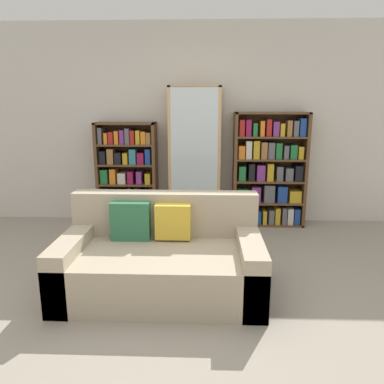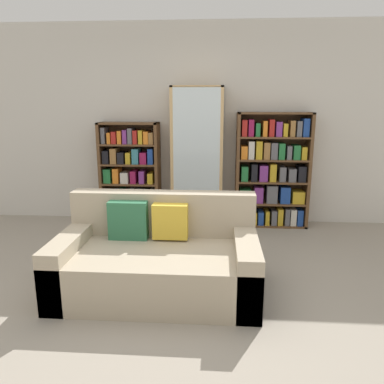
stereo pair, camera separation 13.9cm
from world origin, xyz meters
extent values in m
plane|color=gray|center=(0.00, 0.00, 0.00)|extent=(16.00, 16.00, 0.00)
cube|color=beige|center=(0.00, 2.51, 1.35)|extent=(6.89, 0.06, 2.70)
cube|color=tan|center=(-0.13, 0.31, 0.20)|extent=(1.75, 0.98, 0.41)
cube|color=tan|center=(-0.13, 0.70, 0.62)|extent=(1.75, 0.20, 0.42)
cube|color=tan|center=(-0.91, 0.31, 0.26)|extent=(0.20, 0.98, 0.53)
cube|color=tan|center=(0.64, 0.31, 0.26)|extent=(0.20, 0.98, 0.53)
cube|color=#2D6B47|center=(-0.44, 0.54, 0.59)|extent=(0.36, 0.12, 0.36)
cube|color=gold|center=(-0.05, 0.54, 0.59)|extent=(0.32, 0.12, 0.32)
cube|color=brown|center=(-1.21, 2.30, 0.70)|extent=(0.04, 0.32, 1.39)
cube|color=brown|center=(-0.44, 2.30, 0.70)|extent=(0.04, 0.32, 1.39)
cube|color=brown|center=(-0.83, 2.30, 1.38)|extent=(0.81, 0.32, 0.02)
cube|color=brown|center=(-0.83, 2.30, 0.01)|extent=(0.81, 0.32, 0.02)
cube|color=brown|center=(-0.83, 2.45, 0.70)|extent=(0.81, 0.01, 1.39)
cube|color=brown|center=(-0.83, 2.30, 0.29)|extent=(0.73, 0.32, 0.02)
cube|color=brown|center=(-0.83, 2.30, 0.56)|extent=(0.73, 0.32, 0.02)
cube|color=brown|center=(-0.83, 2.30, 0.83)|extent=(0.73, 0.32, 0.02)
cube|color=brown|center=(-0.83, 2.30, 1.10)|extent=(0.73, 0.32, 0.02)
cube|color=olive|center=(-1.13, 2.29, 0.11)|extent=(0.08, 0.24, 0.18)
cube|color=#7A3384|center=(-1.00, 2.29, 0.13)|extent=(0.08, 0.24, 0.21)
cube|color=gold|center=(-0.88, 2.29, 0.12)|extent=(0.09, 0.24, 0.18)
cube|color=#7A3384|center=(-0.77, 2.29, 0.13)|extent=(0.09, 0.24, 0.21)
cube|color=gold|center=(-0.65, 2.29, 0.10)|extent=(0.07, 0.24, 0.14)
cube|color=orange|center=(-0.53, 2.29, 0.12)|extent=(0.07, 0.24, 0.20)
cube|color=beige|center=(-1.14, 2.29, 0.38)|extent=(0.08, 0.24, 0.14)
cube|color=#1E4293|center=(-1.05, 2.29, 0.38)|extent=(0.06, 0.24, 0.16)
cube|color=#237038|center=(-0.96, 2.29, 0.40)|extent=(0.07, 0.24, 0.18)
cube|color=teal|center=(-0.87, 2.29, 0.38)|extent=(0.06, 0.24, 0.16)
cube|color=#5B5B60|center=(-0.79, 2.29, 0.41)|extent=(0.06, 0.24, 0.21)
cube|color=#5B5B60|center=(-0.69, 2.29, 0.41)|extent=(0.07, 0.24, 0.20)
cube|color=black|center=(-0.61, 2.29, 0.39)|extent=(0.08, 0.24, 0.16)
cube|color=beige|center=(-0.52, 2.29, 0.40)|extent=(0.06, 0.24, 0.18)
cube|color=#237038|center=(-1.13, 2.29, 0.67)|extent=(0.10, 0.24, 0.19)
cube|color=orange|center=(-1.01, 2.29, 0.68)|extent=(0.08, 0.24, 0.20)
cube|color=beige|center=(-0.89, 2.29, 0.65)|extent=(0.11, 0.24, 0.15)
cube|color=#8E1947|center=(-0.77, 2.29, 0.66)|extent=(0.08, 0.24, 0.17)
cube|color=#7A3384|center=(-0.65, 2.29, 0.66)|extent=(0.07, 0.24, 0.17)
cube|color=gold|center=(-0.53, 2.29, 0.65)|extent=(0.07, 0.24, 0.14)
cube|color=black|center=(-1.13, 2.29, 0.93)|extent=(0.08, 0.24, 0.17)
cube|color=olive|center=(-1.03, 2.29, 0.95)|extent=(0.08, 0.24, 0.21)
cube|color=black|center=(-0.93, 2.29, 0.92)|extent=(0.09, 0.24, 0.15)
cube|color=gold|center=(-0.83, 2.29, 0.92)|extent=(0.06, 0.24, 0.15)
cube|color=teal|center=(-0.73, 2.29, 0.95)|extent=(0.09, 0.24, 0.20)
cube|color=#8E1947|center=(-0.62, 2.29, 0.92)|extent=(0.09, 0.24, 0.16)
cube|color=#1E4293|center=(-0.52, 2.29, 0.95)|extent=(0.07, 0.24, 0.21)
cube|color=#5B5B60|center=(-1.15, 2.29, 1.22)|extent=(0.05, 0.24, 0.21)
cube|color=orange|center=(-1.08, 2.29, 1.19)|extent=(0.05, 0.24, 0.15)
cube|color=#AD231E|center=(-1.01, 2.29, 1.19)|extent=(0.06, 0.24, 0.16)
cube|color=orange|center=(-0.93, 2.29, 1.20)|extent=(0.05, 0.24, 0.17)
cube|color=#7A3384|center=(-0.86, 2.29, 1.21)|extent=(0.06, 0.24, 0.19)
cube|color=#5B5B60|center=(-0.79, 2.29, 1.22)|extent=(0.06, 0.24, 0.21)
cube|color=#AD231E|center=(-0.72, 2.29, 1.20)|extent=(0.06, 0.24, 0.18)
cube|color=gold|center=(-0.65, 2.29, 1.20)|extent=(0.05, 0.24, 0.18)
cube|color=orange|center=(-0.58, 2.29, 1.20)|extent=(0.06, 0.24, 0.17)
cube|color=olive|center=(-0.51, 2.29, 1.19)|extent=(0.06, 0.24, 0.15)
cube|color=tan|center=(-0.22, 2.28, 0.93)|extent=(0.04, 0.36, 1.86)
cube|color=tan|center=(0.42, 2.28, 0.93)|extent=(0.04, 0.36, 1.86)
cube|color=tan|center=(0.10, 2.28, 1.85)|extent=(0.69, 0.36, 0.02)
cube|color=tan|center=(0.10, 2.28, 0.01)|extent=(0.69, 0.36, 0.02)
cube|color=tan|center=(0.10, 2.45, 0.93)|extent=(0.69, 0.01, 1.86)
cube|color=silver|center=(0.10, 2.10, 0.93)|extent=(0.61, 0.01, 1.84)
cube|color=tan|center=(0.10, 2.28, 0.33)|extent=(0.61, 0.32, 0.02)
cube|color=tan|center=(0.10, 2.28, 0.63)|extent=(0.61, 0.32, 0.02)
cube|color=tan|center=(0.10, 2.28, 0.93)|extent=(0.61, 0.32, 0.02)
cube|color=tan|center=(0.10, 2.28, 1.23)|extent=(0.61, 0.32, 0.02)
cube|color=tan|center=(0.10, 2.28, 1.54)|extent=(0.61, 0.32, 0.02)
cylinder|color=silver|center=(-0.12, 2.27, 0.06)|extent=(0.01, 0.01, 0.08)
cone|color=silver|center=(-0.12, 2.27, 0.15)|extent=(0.08, 0.08, 0.10)
cylinder|color=silver|center=(-0.01, 2.30, 0.06)|extent=(0.01, 0.01, 0.08)
cone|color=silver|center=(-0.01, 2.30, 0.15)|extent=(0.08, 0.08, 0.10)
cylinder|color=silver|center=(0.10, 2.28, 0.06)|extent=(0.01, 0.01, 0.08)
cone|color=silver|center=(0.10, 2.28, 0.15)|extent=(0.08, 0.08, 0.10)
cylinder|color=silver|center=(0.21, 2.27, 0.06)|extent=(0.01, 0.01, 0.08)
cone|color=silver|center=(0.21, 2.27, 0.15)|extent=(0.08, 0.08, 0.10)
cylinder|color=silver|center=(0.33, 2.28, 0.06)|extent=(0.01, 0.01, 0.08)
cone|color=silver|center=(0.33, 2.28, 0.15)|extent=(0.08, 0.08, 0.10)
cylinder|color=silver|center=(-0.12, 2.29, 0.37)|extent=(0.01, 0.01, 0.07)
cone|color=silver|center=(-0.12, 2.29, 0.44)|extent=(0.08, 0.08, 0.08)
cylinder|color=silver|center=(-0.01, 2.27, 0.37)|extent=(0.01, 0.01, 0.07)
cone|color=silver|center=(-0.01, 2.27, 0.44)|extent=(0.08, 0.08, 0.08)
cylinder|color=silver|center=(0.10, 2.29, 0.37)|extent=(0.01, 0.01, 0.07)
cone|color=silver|center=(0.10, 2.29, 0.44)|extent=(0.08, 0.08, 0.08)
cylinder|color=silver|center=(0.21, 2.27, 0.37)|extent=(0.01, 0.01, 0.07)
cone|color=silver|center=(0.21, 2.27, 0.44)|extent=(0.08, 0.08, 0.08)
cylinder|color=silver|center=(0.33, 2.27, 0.37)|extent=(0.01, 0.01, 0.07)
cone|color=silver|center=(0.33, 2.27, 0.44)|extent=(0.08, 0.08, 0.08)
cylinder|color=silver|center=(-0.09, 2.30, 0.68)|extent=(0.01, 0.01, 0.08)
cone|color=silver|center=(-0.09, 2.30, 0.78)|extent=(0.09, 0.09, 0.10)
cylinder|color=silver|center=(0.10, 2.26, 0.68)|extent=(0.01, 0.01, 0.08)
cone|color=silver|center=(0.10, 2.26, 0.78)|extent=(0.09, 0.09, 0.10)
cylinder|color=silver|center=(0.29, 2.29, 0.68)|extent=(0.01, 0.01, 0.08)
cone|color=silver|center=(0.29, 2.29, 0.78)|extent=(0.09, 0.09, 0.10)
cylinder|color=silver|center=(-0.11, 2.27, 0.98)|extent=(0.01, 0.01, 0.08)
cone|color=silver|center=(-0.11, 2.27, 1.07)|extent=(0.09, 0.09, 0.09)
cylinder|color=silver|center=(0.03, 2.29, 0.98)|extent=(0.01, 0.01, 0.08)
cone|color=silver|center=(0.03, 2.29, 1.07)|extent=(0.09, 0.09, 0.09)
cylinder|color=silver|center=(0.17, 2.28, 0.98)|extent=(0.01, 0.01, 0.08)
cone|color=silver|center=(0.17, 2.28, 1.07)|extent=(0.09, 0.09, 0.09)
cylinder|color=silver|center=(0.31, 2.27, 0.98)|extent=(0.01, 0.01, 0.08)
cone|color=silver|center=(0.31, 2.27, 1.07)|extent=(0.09, 0.09, 0.09)
cylinder|color=silver|center=(-0.12, 2.28, 1.29)|extent=(0.01, 0.01, 0.09)
cone|color=silver|center=(-0.12, 2.28, 1.39)|extent=(0.08, 0.08, 0.11)
cylinder|color=silver|center=(-0.01, 2.29, 1.29)|extent=(0.01, 0.01, 0.09)
cone|color=silver|center=(-0.01, 2.29, 1.39)|extent=(0.08, 0.08, 0.11)
cylinder|color=silver|center=(0.10, 2.28, 1.29)|extent=(0.01, 0.01, 0.09)
cone|color=silver|center=(0.10, 2.28, 1.39)|extent=(0.08, 0.08, 0.11)
cylinder|color=silver|center=(0.21, 2.27, 1.29)|extent=(0.01, 0.01, 0.09)
cone|color=silver|center=(0.21, 2.27, 1.39)|extent=(0.08, 0.08, 0.11)
cylinder|color=silver|center=(0.33, 2.28, 1.29)|extent=(0.01, 0.01, 0.09)
cone|color=silver|center=(0.33, 2.28, 1.39)|extent=(0.08, 0.08, 0.11)
cylinder|color=silver|center=(-0.13, 2.29, 1.58)|extent=(0.01, 0.01, 0.07)
cone|color=silver|center=(-0.13, 2.29, 1.66)|extent=(0.07, 0.07, 0.08)
cylinder|color=silver|center=(-0.04, 2.29, 1.58)|extent=(0.01, 0.01, 0.07)
cone|color=silver|center=(-0.04, 2.29, 1.66)|extent=(0.07, 0.07, 0.08)
cylinder|color=silver|center=(0.05, 2.26, 1.58)|extent=(0.01, 0.01, 0.07)
cone|color=silver|center=(0.05, 2.26, 1.66)|extent=(0.07, 0.07, 0.08)
cylinder|color=silver|center=(0.15, 2.27, 1.58)|extent=(0.01, 0.01, 0.07)
cone|color=silver|center=(0.15, 2.27, 1.66)|extent=(0.07, 0.07, 0.08)
cylinder|color=silver|center=(0.24, 2.30, 1.58)|extent=(0.01, 0.01, 0.07)
cone|color=silver|center=(0.24, 2.30, 1.66)|extent=(0.07, 0.07, 0.08)
cylinder|color=silver|center=(0.34, 2.29, 1.58)|extent=(0.01, 0.01, 0.07)
cone|color=silver|center=(0.34, 2.29, 1.66)|extent=(0.07, 0.07, 0.08)
cube|color=brown|center=(0.64, 2.30, 0.77)|extent=(0.04, 0.32, 1.53)
cube|color=brown|center=(1.58, 2.30, 0.77)|extent=(0.04, 0.32, 1.53)
cube|color=brown|center=(1.11, 2.30, 1.52)|extent=(0.97, 0.32, 0.02)
cube|color=brown|center=(1.11, 2.30, 0.01)|extent=(0.97, 0.32, 0.02)
cube|color=brown|center=(1.11, 2.45, 0.77)|extent=(0.97, 0.01, 1.53)
cube|color=brown|center=(1.11, 2.30, 0.32)|extent=(0.89, 0.32, 0.02)
cube|color=brown|center=(1.11, 2.30, 0.62)|extent=(0.89, 0.32, 0.02)
cube|color=brown|center=(1.11, 2.30, 0.91)|extent=(0.89, 0.32, 0.02)
cube|color=brown|center=(1.11, 2.30, 1.21)|extent=(0.89, 0.32, 0.02)
cube|color=black|center=(0.72, 2.29, 0.10)|extent=(0.07, 0.24, 0.15)
cube|color=gold|center=(0.80, 2.29, 0.12)|extent=(0.07, 0.24, 0.20)
cube|color=gold|center=(0.89, 2.29, 0.11)|extent=(0.07, 0.24, 0.17)
cube|color=#1E4293|center=(0.98, 2.29, 0.11)|extent=(0.07, 0.24, 0.18)
cube|color=gold|center=(1.07, 2.29, 0.12)|extent=(0.05, 0.24, 0.19)
cube|color=#5B5B60|center=(1.16, 2.29, 0.12)|extent=(0.07, 0.24, 0.20)
cube|color=gold|center=(1.24, 2.29, 0.14)|extent=(0.07, 0.24, 0.23)
cube|color=#5B5B60|center=(1.33, 2.29, 0.14)|extent=(0.06, 0.24, 0.23)
cube|color=beige|center=(1.41, 2.29, 0.14)|extent=(0.08, 0.24, 0.22)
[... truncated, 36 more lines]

